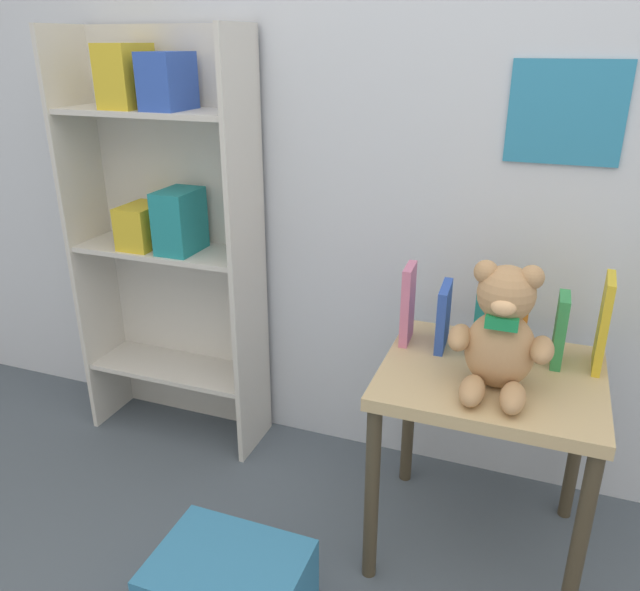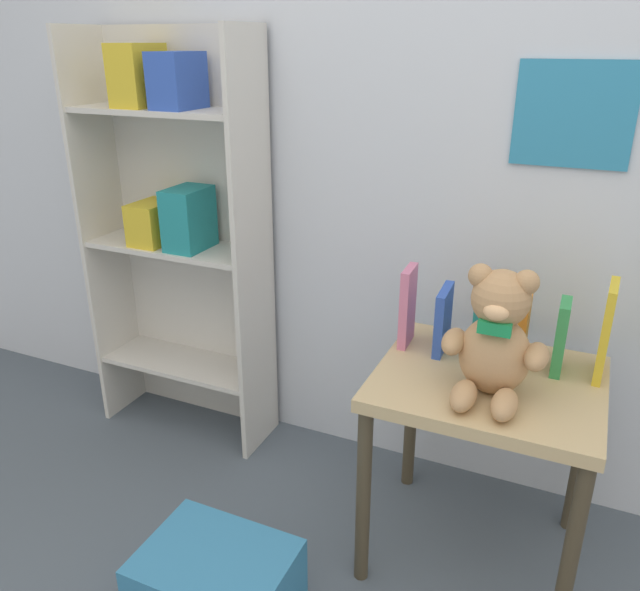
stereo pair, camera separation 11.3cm
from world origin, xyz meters
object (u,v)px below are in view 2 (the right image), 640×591
object	(u,v)px
book_standing_green	(561,337)
book_standing_yellow	(606,331)
bookshelf_side	(179,218)
teddy_bear	(496,339)
book_standing_pink	(408,306)
storage_bin	(217,589)
display_table	(486,407)
book_standing_blue	(443,320)
book_standing_orange	(520,330)
book_standing_teal	(482,321)

from	to	relation	value
book_standing_green	book_standing_yellow	xyz separation A→B (m)	(0.10, 0.02, 0.03)
bookshelf_side	teddy_bear	bearing A→B (deg)	-16.30
book_standing_pink	storage_bin	bearing A→B (deg)	-117.00
book_standing_pink	book_standing_yellow	world-z (taller)	book_standing_yellow
display_table	book_standing_pink	xyz separation A→B (m)	(-0.26, 0.10, 0.21)
bookshelf_side	book_standing_yellow	xyz separation A→B (m)	(1.42, -0.13, -0.11)
storage_bin	book_standing_blue	bearing A→B (deg)	58.32
bookshelf_side	book_standing_pink	distance (m)	0.92
book_standing_green	book_standing_orange	bearing A→B (deg)	173.17
book_standing_yellow	book_standing_pink	bearing A→B (deg)	-174.70
bookshelf_side	storage_bin	size ratio (longest dim) A/B	3.90
bookshelf_side	book_standing_yellow	distance (m)	1.43
book_standing_orange	book_standing_blue	bearing A→B (deg)	-177.55
book_standing_orange	storage_bin	size ratio (longest dim) A/B	0.51
teddy_bear	book_standing_teal	bearing A→B (deg)	108.08
teddy_bear	storage_bin	bearing A→B (deg)	-141.98
book_standing_blue	bookshelf_side	bearing A→B (deg)	168.72
display_table	book_standing_pink	size ratio (longest dim) A/B	2.52
book_standing_pink	book_standing_green	world-z (taller)	book_standing_pink
bookshelf_side	storage_bin	bearing A→B (deg)	-51.88
teddy_bear	book_standing_yellow	size ratio (longest dim) A/B	1.30
book_standing_yellow	storage_bin	bearing A→B (deg)	-138.59
display_table	book_standing_green	bearing A→B (deg)	35.06
display_table	book_standing_orange	bearing A→B (deg)	66.65
bookshelf_side	display_table	size ratio (longest dim) A/B	2.48
book_standing_teal	book_standing_orange	bearing A→B (deg)	-2.29
book_standing_green	storage_bin	size ratio (longest dim) A/B	0.53
book_standing_teal	book_standing_orange	world-z (taller)	book_standing_teal
book_standing_pink	book_standing_green	xyz separation A→B (m)	(0.42, 0.01, -0.02)
bookshelf_side	teddy_bear	world-z (taller)	bookshelf_side
display_table	storage_bin	xyz separation A→B (m)	(-0.55, -0.52, -0.39)
book_standing_pink	book_standing_green	bearing A→B (deg)	-1.85
teddy_bear	book_standing_orange	distance (m)	0.22
book_standing_blue	book_standing_yellow	world-z (taller)	book_standing_yellow
book_standing_orange	storage_bin	bearing A→B (deg)	-134.14
bookshelf_side	book_standing_blue	distance (m)	1.03
display_table	storage_bin	size ratio (longest dim) A/B	1.57
book_standing_blue	book_standing_teal	size ratio (longest dim) A/B	0.91
book_standing_pink	book_standing_yellow	distance (m)	0.53
book_standing_green	book_standing_blue	bearing A→B (deg)	179.64
teddy_bear	book_standing_blue	world-z (taller)	teddy_bear
display_table	book_standing_pink	world-z (taller)	book_standing_pink
bookshelf_side	book_standing_pink	world-z (taller)	bookshelf_side
bookshelf_side	book_standing_green	size ratio (longest dim) A/B	7.31
book_standing_teal	book_standing_pink	bearing A→B (deg)	-176.05
book_standing_yellow	storage_bin	distance (m)	1.21
bookshelf_side	book_standing_teal	size ratio (longest dim) A/B	7.17
book_standing_pink	display_table	bearing A→B (deg)	-24.40
book_standing_orange	book_standing_teal	bearing A→B (deg)	177.64
display_table	book_standing_pink	bearing A→B (deg)	158.22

